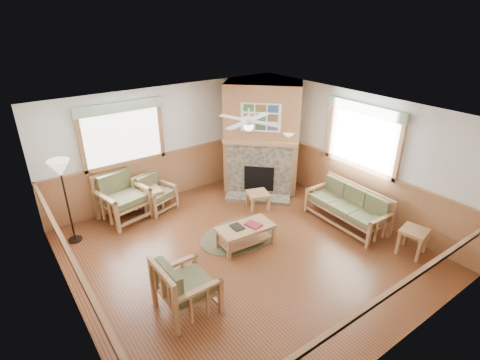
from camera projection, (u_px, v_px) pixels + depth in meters
floor at (244, 252)px, 7.22m from camera, size 6.00×6.00×0.01m
ceiling at (245, 115)px, 6.07m from camera, size 6.00×6.00×0.01m
wall_back at (170, 143)px, 8.85m from camera, size 6.00×0.02×2.70m
wall_front at (394, 280)px, 4.44m from camera, size 6.00×0.02×2.70m
wall_left at (67, 247)px, 5.06m from camera, size 0.02×6.00×2.70m
wall_right at (354, 154)px, 8.23m from camera, size 0.02×6.00×2.70m
wainscot at (245, 227)px, 6.99m from camera, size 6.00×6.00×1.10m
fireplace at (262, 137)px, 9.24m from camera, size 3.11×3.11×2.70m
window_back at (118, 100)px, 7.74m from camera, size 1.90×0.16×1.50m
window_right at (368, 102)px, 7.57m from camera, size 0.16×1.90×1.50m
ceiling_fan at (249, 110)px, 6.47m from camera, size 1.59×1.59×0.36m
sofa at (347, 207)px, 7.97m from camera, size 1.82×0.79×0.83m
armchair_back_left at (123, 198)px, 8.13m from camera, size 1.09×1.09×1.03m
armchair_back_right at (155, 193)px, 8.57m from camera, size 0.92×0.92×0.81m
armchair_left at (186, 285)px, 5.68m from camera, size 0.83×0.83×0.92m
coffee_table at (245, 236)px, 7.31m from camera, size 1.13×0.63×0.44m
end_table_chairs at (151, 200)px, 8.55m from camera, size 0.49×0.47×0.54m
end_table_sofa at (412, 241)px, 7.07m from camera, size 0.55×0.54×0.52m
footstool at (258, 200)px, 8.69m from camera, size 0.58×0.58×0.40m
braided_rug at (240, 235)px, 7.73m from camera, size 1.78×1.78×0.01m
floor_lamp_left at (67, 202)px, 7.20m from camera, size 0.52×0.52×1.75m
floor_lamp_right at (287, 164)px, 9.08m from camera, size 0.40×0.40×1.64m
book_red at (253, 224)px, 7.25m from camera, size 0.29×0.35×0.03m
book_dark at (237, 226)px, 7.18m from camera, size 0.21×0.28×0.03m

